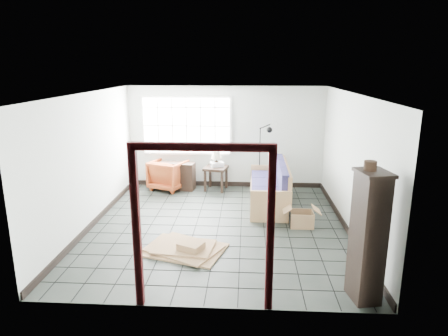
# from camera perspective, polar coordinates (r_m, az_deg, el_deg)

# --- Properties ---
(ground) EXTENTS (5.50, 5.50, 0.00)m
(ground) POSITION_cam_1_polar(r_m,az_deg,el_deg) (7.99, -0.81, -8.31)
(ground) COLOR black
(ground) RESTS_ON ground
(room_shell) EXTENTS (5.02, 5.52, 2.61)m
(room_shell) POSITION_cam_1_polar(r_m,az_deg,el_deg) (7.53, -0.84, 3.63)
(room_shell) COLOR silver
(room_shell) RESTS_ON ground
(window_panel) EXTENTS (2.32, 0.08, 1.52)m
(window_panel) POSITION_cam_1_polar(r_m,az_deg,el_deg) (10.28, -5.36, 6.03)
(window_panel) COLOR silver
(window_panel) RESTS_ON ground
(doorway_trim) EXTENTS (1.80, 0.08, 2.20)m
(doorway_trim) POSITION_cam_1_polar(r_m,az_deg,el_deg) (4.99, -3.10, -5.66)
(doorway_trim) COLOR #380C0E
(doorway_trim) RESTS_ON ground
(futon_sofa) EXTENTS (0.86, 2.21, 0.98)m
(futon_sofa) POSITION_cam_1_polar(r_m,az_deg,el_deg) (9.13, 6.85, -3.12)
(futon_sofa) COLOR #9B7246
(futon_sofa) RESTS_ON ground
(armchair) EXTENTS (1.04, 1.01, 0.83)m
(armchair) POSITION_cam_1_polar(r_m,az_deg,el_deg) (10.31, -7.93, -0.74)
(armchair) COLOR maroon
(armchair) RESTS_ON ground
(side_table) EXTENTS (0.65, 0.65, 0.60)m
(side_table) POSITION_cam_1_polar(r_m,az_deg,el_deg) (10.12, -1.17, -0.42)
(side_table) COLOR black
(side_table) RESTS_ON ground
(table_lamp) EXTENTS (0.32, 0.32, 0.39)m
(table_lamp) POSITION_cam_1_polar(r_m,az_deg,el_deg) (10.09, -1.10, 1.75)
(table_lamp) COLOR black
(table_lamp) RESTS_ON side_table
(projector) EXTENTS (0.38, 0.34, 0.11)m
(projector) POSITION_cam_1_polar(r_m,az_deg,el_deg) (10.12, -1.01, 0.53)
(projector) COLOR silver
(projector) RESTS_ON side_table
(floor_lamp) EXTENTS (0.46, 0.40, 1.73)m
(floor_lamp) POSITION_cam_1_polar(r_m,az_deg,el_deg) (9.93, 5.74, 1.74)
(floor_lamp) COLOR black
(floor_lamp) RESTS_ON ground
(console_shelf) EXTENTS (0.94, 0.47, 0.70)m
(console_shelf) POSITION_cam_1_polar(r_m,az_deg,el_deg) (10.28, -6.71, -1.13)
(console_shelf) COLOR black
(console_shelf) RESTS_ON ground
(tall_shelf) EXTENTS (0.46, 0.55, 1.80)m
(tall_shelf) POSITION_cam_1_polar(r_m,az_deg,el_deg) (5.64, 19.88, -9.14)
(tall_shelf) COLOR black
(tall_shelf) RESTS_ON ground
(pot) EXTENTS (0.21, 0.21, 0.12)m
(pot) POSITION_cam_1_polar(r_m,az_deg,el_deg) (5.37, 20.16, 0.31)
(pot) COLOR black
(pot) RESTS_ON tall_shelf
(open_box) EXTENTS (0.74, 0.38, 0.42)m
(open_box) POSITION_cam_1_polar(r_m,az_deg,el_deg) (8.09, 10.98, -7.15)
(open_box) COLOR #957048
(open_box) RESTS_ON ground
(cardboard_pile) EXTENTS (1.55, 1.31, 0.19)m
(cardboard_pile) POSITION_cam_1_polar(r_m,az_deg,el_deg) (7.02, -5.61, -11.31)
(cardboard_pile) COLOR #957048
(cardboard_pile) RESTS_ON ground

